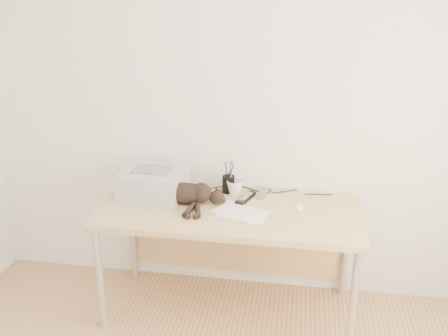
% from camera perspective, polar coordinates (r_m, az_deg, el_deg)
% --- Properties ---
extents(wall_back, '(3.50, 0.00, 3.50)m').
position_cam_1_polar(wall_back, '(3.21, 1.65, 7.11)').
color(wall_back, white).
rests_on(wall_back, floor).
extents(desk, '(1.60, 0.70, 0.74)m').
position_cam_1_polar(desk, '(3.20, 0.86, -6.21)').
color(desk, tan).
rests_on(desk, floor).
extents(printer, '(0.42, 0.37, 0.19)m').
position_cam_1_polar(printer, '(3.24, -8.07, -1.69)').
color(printer, '#AEAEB3').
rests_on(printer, desk).
extents(papers, '(0.36, 0.31, 0.01)m').
position_cam_1_polar(papers, '(3.01, 1.97, -5.13)').
color(papers, white).
rests_on(papers, desk).
extents(cat, '(0.63, 0.29, 0.14)m').
position_cam_1_polar(cat, '(3.12, -5.05, -3.02)').
color(cat, black).
rests_on(cat, desk).
extents(mug, '(0.13, 0.13, 0.10)m').
position_cam_1_polar(mug, '(3.24, 1.26, -2.26)').
color(mug, white).
rests_on(mug, desk).
extents(pen_cup, '(0.08, 0.08, 0.21)m').
position_cam_1_polar(pen_cup, '(3.28, 0.51, -1.82)').
color(pen_cup, black).
rests_on(pen_cup, desk).
extents(remote_grey, '(0.06, 0.18, 0.02)m').
position_cam_1_polar(remote_grey, '(3.27, 4.42, -2.90)').
color(remote_grey, slate).
rests_on(remote_grey, desk).
extents(remote_black, '(0.12, 0.21, 0.02)m').
position_cam_1_polar(remote_black, '(3.19, 2.46, -3.43)').
color(remote_black, black).
rests_on(remote_black, desk).
extents(mouse, '(0.07, 0.10, 0.03)m').
position_cam_1_polar(mouse, '(3.10, 8.60, -4.32)').
color(mouse, white).
rests_on(mouse, desk).
extents(cable_tangle, '(1.36, 0.07, 0.01)m').
position_cam_1_polar(cable_tangle, '(3.34, 1.44, -2.36)').
color(cable_tangle, black).
rests_on(cable_tangle, desk).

